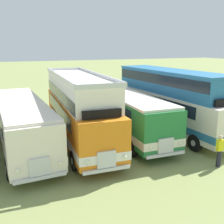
% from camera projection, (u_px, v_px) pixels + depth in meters
% --- Properties ---
extents(ground_plane, '(200.00, 200.00, 0.00)m').
position_uv_depth(ground_plane, '(79.00, 142.00, 17.65)').
color(ground_plane, '#8C9956').
extents(bus_second_in_row, '(2.93, 10.93, 2.99)m').
position_uv_depth(bus_second_in_row, '(22.00, 121.00, 16.08)').
color(bus_second_in_row, silver).
rests_on(bus_second_in_row, ground).
extents(bus_third_in_row, '(3.14, 10.82, 4.52)m').
position_uv_depth(bus_third_in_row, '(79.00, 108.00, 16.88)').
color(bus_third_in_row, orange).
rests_on(bus_third_in_row, ground).
extents(bus_fourth_in_row, '(3.01, 10.90, 2.99)m').
position_uv_depth(bus_fourth_in_row, '(125.00, 110.00, 18.69)').
color(bus_fourth_in_row, '#237538').
rests_on(bus_fourth_in_row, ground).
extents(bus_fifth_in_row, '(3.15, 11.26, 4.49)m').
position_uv_depth(bus_fifth_in_row, '(170.00, 98.00, 19.47)').
color(bus_fifth_in_row, silver).
rests_on(bus_fifth_in_row, ground).
extents(marshal_person, '(0.36, 0.24, 1.73)m').
position_uv_depth(marshal_person, '(220.00, 151.00, 13.78)').
color(marshal_person, '#23232D').
rests_on(marshal_person, ground).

